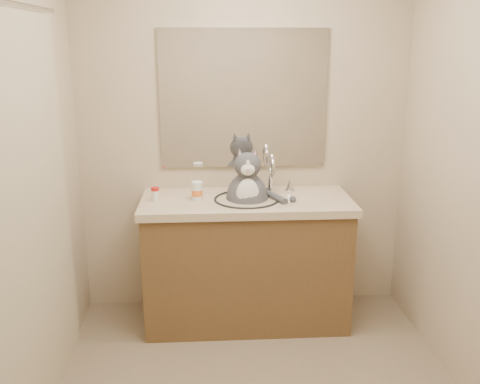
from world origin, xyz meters
name	(u,v)px	position (x,y,z in m)	size (l,w,h in m)	color
room	(263,185)	(0.00, 0.00, 1.20)	(2.22, 2.52, 2.42)	#7F7058
vanity	(246,258)	(0.00, 0.96, 0.44)	(1.34, 0.59, 1.12)	brown
mirror	(244,99)	(0.00, 1.24, 1.45)	(1.10, 0.02, 0.90)	white
shower_curtain	(33,218)	(-1.05, 0.10, 1.03)	(0.02, 1.30, 1.93)	beige
cat	(247,196)	(0.01, 0.97, 0.87)	(0.38, 0.32, 0.54)	#4C4C51
pill_bottle_redcap	(155,194)	(-0.57, 0.95, 0.89)	(0.06, 0.06, 0.09)	white
pill_bottle_orange	(197,191)	(-0.31, 0.95, 0.91)	(0.07, 0.07, 0.12)	white
grey_canister	(197,192)	(-0.32, 1.02, 0.88)	(0.05, 0.05, 0.07)	gray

